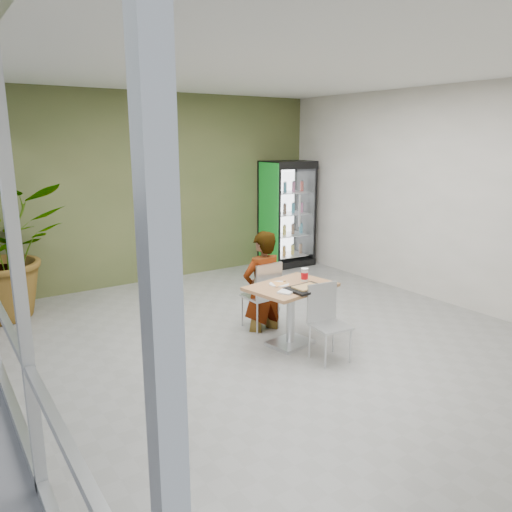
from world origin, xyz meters
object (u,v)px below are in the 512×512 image
(chair_far, at_px, (265,291))
(potted_plant, at_px, (1,251))
(dining_table, at_px, (291,302))
(soda_cup, at_px, (305,275))
(seated_woman, at_px, (262,292))
(chair_near, at_px, (326,316))
(cafeteria_tray, at_px, (307,289))
(beverage_fridge, at_px, (287,214))

(chair_far, xyz_separation_m, potted_plant, (-2.72, 2.41, 0.41))
(dining_table, relative_size, soda_cup, 6.87)
(chair_far, distance_m, seated_woman, 0.05)
(seated_woman, bearing_deg, dining_table, 86.72)
(chair_far, height_order, chair_near, chair_far)
(soda_cup, distance_m, cafeteria_tray, 0.36)
(beverage_fridge, bearing_deg, seated_woman, -129.98)
(cafeteria_tray, relative_size, potted_plant, 0.24)
(seated_woman, bearing_deg, beverage_fridge, -134.18)
(chair_far, bearing_deg, chair_near, 92.81)
(dining_table, height_order, cafeteria_tray, cafeteria_tray)
(cafeteria_tray, xyz_separation_m, beverage_fridge, (2.33, 3.44, 0.25))
(dining_table, relative_size, seated_woman, 0.69)
(cafeteria_tray, relative_size, beverage_fridge, 0.22)
(dining_table, xyz_separation_m, seated_woman, (0.02, 0.62, -0.03))
(dining_table, distance_m, seated_woman, 0.62)
(soda_cup, xyz_separation_m, potted_plant, (-2.94, 2.95, 0.11))
(chair_far, relative_size, beverage_fridge, 0.45)
(soda_cup, bearing_deg, potted_plant, 134.90)
(dining_table, relative_size, chair_near, 1.28)
(chair_near, height_order, cafeteria_tray, chair_near)
(chair_far, distance_m, soda_cup, 0.65)
(seated_woman, height_order, soda_cup, seated_woman)
(chair_far, height_order, beverage_fridge, beverage_fridge)
(chair_far, xyz_separation_m, cafeteria_tray, (0.02, -0.82, 0.23))
(chair_near, bearing_deg, potted_plant, 136.20)
(cafeteria_tray, bearing_deg, dining_table, 99.26)
(chair_far, xyz_separation_m, chair_near, (0.09, -1.09, -0.03))
(chair_far, bearing_deg, soda_cup, 110.57)
(potted_plant, bearing_deg, chair_near, -51.30)
(chair_near, distance_m, beverage_fridge, 4.37)
(chair_near, height_order, soda_cup, soda_cup)
(potted_plant, bearing_deg, dining_table, -47.96)
(cafeteria_tray, xyz_separation_m, potted_plant, (-2.74, 3.24, 0.18))
(potted_plant, bearing_deg, chair_far, -41.62)
(chair_far, bearing_deg, dining_table, 86.31)
(chair_near, xyz_separation_m, seated_woman, (-0.09, 1.13, 0.00))
(soda_cup, distance_m, potted_plant, 4.16)
(beverage_fridge, height_order, potted_plant, beverage_fridge)
(beverage_fridge, bearing_deg, cafeteria_tray, -121.66)
(beverage_fridge, bearing_deg, chair_near, -118.96)
(soda_cup, bearing_deg, chair_near, -103.42)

